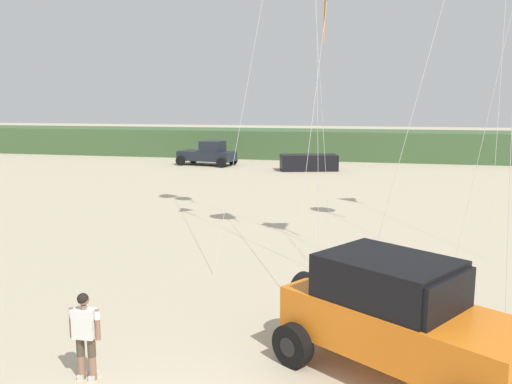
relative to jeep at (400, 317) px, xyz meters
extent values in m
cube|color=#426038|center=(-1.35, 39.89, 0.06)|extent=(90.00, 6.49, 2.52)
cube|color=orange|center=(0.06, -0.04, -0.19)|extent=(4.69, 3.95, 0.90)
cube|color=orange|center=(1.44, -0.94, 0.18)|extent=(1.85, 2.02, 0.12)
cube|color=black|center=(-0.23, 0.15, 0.66)|extent=(2.89, 2.73, 0.80)
cube|color=black|center=(0.77, -0.50, 0.62)|extent=(1.00, 1.45, 0.72)
cylinder|color=black|center=(-1.88, 1.23, -0.09)|extent=(0.67, 0.81, 0.77)
cylinder|color=black|center=(-0.84, 1.78, -0.78)|extent=(0.87, 0.71, 0.84)
cylinder|color=black|center=(-0.84, 1.78, -0.78)|extent=(0.49, 0.47, 0.38)
cylinder|color=black|center=(-1.97, 0.06, -0.78)|extent=(0.87, 0.71, 0.84)
cylinder|color=black|center=(-1.97, 0.06, -0.78)|extent=(0.49, 0.47, 0.38)
cylinder|color=#8C664C|center=(-5.69, -1.32, -0.95)|extent=(0.14, 0.14, 0.49)
cylinder|color=#4C4233|center=(-5.69, -1.32, -0.56)|extent=(0.15, 0.15, 0.36)
cube|color=silver|center=(-5.69, -1.28, -1.15)|extent=(0.12, 0.26, 0.10)
cylinder|color=#8C664C|center=(-5.47, -1.31, -0.95)|extent=(0.14, 0.14, 0.49)
cylinder|color=#4C4233|center=(-5.47, -1.31, -0.56)|extent=(0.15, 0.15, 0.36)
cube|color=silver|center=(-5.47, -1.27, -1.15)|extent=(0.12, 0.26, 0.10)
cube|color=silver|center=(-5.58, -1.31, -0.11)|extent=(0.41, 0.28, 0.54)
cylinder|color=#8C664C|center=(-5.83, -1.32, -0.12)|extent=(0.09, 0.09, 0.56)
cylinder|color=silver|center=(-5.83, -1.32, 0.07)|extent=(0.11, 0.11, 0.16)
cylinder|color=#8C664C|center=(-5.32, -1.30, -0.12)|extent=(0.09, 0.09, 0.56)
cylinder|color=silver|center=(-5.32, -1.30, 0.07)|extent=(0.11, 0.11, 0.16)
cylinder|color=#8C664C|center=(-5.58, -1.31, 0.20)|extent=(0.10, 0.10, 0.08)
sphere|color=#8C664C|center=(-5.58, -1.31, 0.34)|extent=(0.21, 0.21, 0.21)
sphere|color=black|center=(-5.58, -1.33, 0.36)|extent=(0.21, 0.21, 0.21)
cube|color=#1E232D|center=(-14.11, 31.69, -0.44)|extent=(4.86, 2.69, 0.76)
cube|color=#1E232D|center=(-13.56, 31.59, 0.36)|extent=(1.89, 2.06, 0.84)
cylinder|color=black|center=(-12.10, 32.39, -0.82)|extent=(0.79, 0.39, 0.76)
cylinder|color=black|center=(-12.47, 30.33, -0.82)|extent=(0.79, 0.39, 0.76)
cylinder|color=black|center=(-15.74, 33.05, -0.82)|extent=(0.79, 0.39, 0.76)
cylinder|color=black|center=(-16.11, 30.98, -0.82)|extent=(0.79, 0.39, 0.76)
cube|color=black|center=(-5.57, 30.09, -0.60)|extent=(4.51, 2.83, 1.20)
cylinder|color=silver|center=(0.48, 4.24, 4.42)|extent=(2.69, 3.01, 11.14)
cylinder|color=silver|center=(-4.55, 7.74, 5.52)|extent=(1.17, 5.47, 13.34)
cylinder|color=silver|center=(-2.63, 9.39, 5.32)|extent=(1.27, 1.63, 12.94)
cylinder|color=orange|center=(-2.38, 8.64, 6.60)|extent=(0.05, 0.35, 1.66)
cylinder|color=silver|center=(-2.40, 6.06, 3.33)|extent=(0.36, 5.17, 8.96)
cylinder|color=silver|center=(3.52, 10.67, 4.01)|extent=(0.82, 4.53, 10.33)
cylinder|color=silver|center=(-2.37, 6.70, 4.98)|extent=(0.54, 1.58, 12.25)
cylinder|color=silver|center=(2.95, 7.87, 5.22)|extent=(2.21, 1.68, 12.74)
camera|label=1|loc=(-0.49, -9.53, 3.85)|focal=37.46mm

